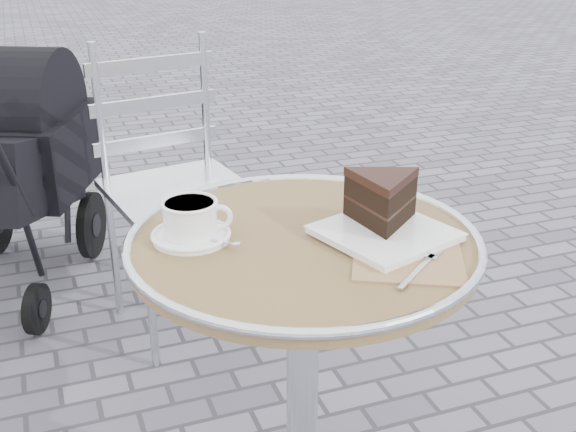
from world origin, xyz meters
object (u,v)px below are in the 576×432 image
object	(u,v)px
bistro_chair	(166,153)
baby_stroller	(7,170)
cappuccino_set	(191,222)
cake_plate_set	(384,207)
cafe_table	(303,309)

from	to	relation	value
bistro_chair	baby_stroller	xyz separation A→B (m)	(-0.51, 0.43, -0.14)
cappuccino_set	baby_stroller	distance (m)	1.48
cappuccino_set	bistro_chair	size ratio (longest dim) A/B	0.17
cake_plate_set	bistro_chair	distance (m)	1.11
cake_plate_set	baby_stroller	world-z (taller)	baby_stroller
bistro_chair	cappuccino_set	bearing A→B (deg)	-107.33
bistro_chair	baby_stroller	size ratio (longest dim) A/B	0.91
cappuccino_set	bistro_chair	distance (m)	0.98
cake_plate_set	bistro_chair	bearing A→B (deg)	84.91
cake_plate_set	baby_stroller	size ratio (longest dim) A/B	0.36
cafe_table	cappuccino_set	xyz separation A→B (m)	(-0.21, 0.08, 0.20)
cafe_table	cake_plate_set	size ratio (longest dim) A/B	1.95
cake_plate_set	bistro_chair	xyz separation A→B (m)	(-0.24, 1.07, -0.19)
cappuccino_set	baby_stroller	xyz separation A→B (m)	(-0.38, 1.39, -0.31)
cafe_table	cappuccino_set	world-z (taller)	cappuccino_set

